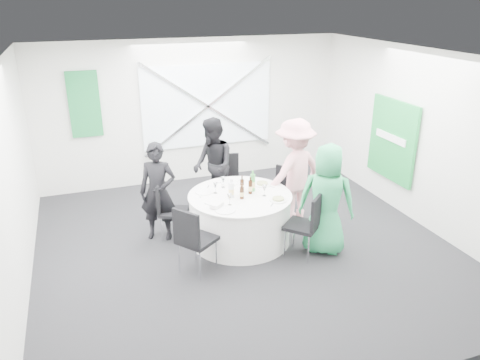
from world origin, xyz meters
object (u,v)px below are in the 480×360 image
object	(u,v)px
banquet_table	(240,218)
chair_back	(228,178)
chair_back_left	(168,206)
person_man_back_left	(158,192)
person_woman_green	(326,200)
chair_front_left	(193,236)
green_water_bottle	(253,183)
clear_water_bottle	(231,190)
chair_front_right	(308,221)
chair_back_right	(281,188)
person_woman_pink	(294,172)
person_man_back	(213,166)

from	to	relation	value
banquet_table	chair_back	bearing A→B (deg)	80.98
chair_back_left	person_man_back_left	xyz separation A→B (m)	(-0.14, 0.05, 0.24)
chair_back_left	person_woman_green	xyz separation A→B (m)	(2.06, -1.16, 0.29)
chair_front_left	chair_back	bearing A→B (deg)	-67.52
person_woman_green	chair_front_left	bearing A→B (deg)	32.86
chair_back	green_water_bottle	size ratio (longest dim) A/B	3.00
person_woman_green	green_water_bottle	xyz separation A→B (m)	(-0.83, 0.79, 0.07)
banquet_table	clear_water_bottle	size ratio (longest dim) A/B	5.32
chair_front_right	chair_front_left	xyz separation A→B (m)	(-1.65, 0.11, 0.00)
chair_back	chair_back_left	world-z (taller)	chair_back
chair_back_right	chair_front_right	size ratio (longest dim) A/B	0.86
chair_back_left	chair_front_left	distance (m)	1.13
person_woman_pink	person_man_back	bearing A→B (deg)	-54.96
person_man_back_left	person_woman_pink	world-z (taller)	person_woman_pink
chair_back_left	chair_back_right	bearing A→B (deg)	-60.17
chair_back_right	person_woman_green	distance (m)	1.40
chair_front_right	person_woman_green	world-z (taller)	person_woman_green
green_water_bottle	clear_water_bottle	bearing A→B (deg)	-162.38
chair_front_right	person_woman_pink	world-z (taller)	person_woman_pink
chair_back_right	person_woman_green	world-z (taller)	person_woman_green
chair_front_right	chair_front_left	size ratio (longest dim) A/B	0.99
chair_back	chair_back_left	bearing A→B (deg)	-140.38
chair_back_left	person_man_back	distance (m)	1.23
person_woman_pink	person_woman_green	distance (m)	1.06
chair_front_right	chair_front_left	distance (m)	1.65
person_man_back	person_woman_green	distance (m)	2.21
person_man_back	person_man_back_left	bearing A→B (deg)	-60.61
banquet_table	person_man_back	distance (m)	1.27
person_man_back	green_water_bottle	distance (m)	1.15
chair_back_left	person_woman_green	distance (m)	2.38
chair_back_left	person_man_back_left	distance (m)	0.28
clear_water_bottle	person_woman_green	bearing A→B (deg)	-28.91
banquet_table	chair_back_left	world-z (taller)	chair_back_left
chair_back_right	chair_front_right	xyz separation A→B (m)	(-0.24, -1.43, 0.09)
person_man_back_left	green_water_bottle	bearing A→B (deg)	6.73
banquet_table	chair_back	xyz separation A→B (m)	(0.18, 1.15, 0.20)
person_woman_green	clear_water_bottle	bearing A→B (deg)	4.92
chair_front_right	person_man_back_left	size ratio (longest dim) A/B	0.63
banquet_table	green_water_bottle	size ratio (longest dim) A/B	4.76
person_man_back	chair_back_right	bearing A→B (deg)	59.47
chair_front_right	person_man_back_left	bearing A→B (deg)	-77.67
person_man_back	clear_water_bottle	distance (m)	1.23
person_man_back_left	person_man_back	world-z (taller)	person_man_back
person_woman_pink	green_water_bottle	bearing A→B (deg)	-0.24
banquet_table	person_man_back	xyz separation A→B (m)	(-0.07, 1.19, 0.44)
person_woman_pink	clear_water_bottle	xyz separation A→B (m)	(-1.21, -0.39, 0.00)
chair_back	chair_back_right	bearing A→B (deg)	-23.32
chair_back_right	green_water_bottle	size ratio (longest dim) A/B	2.55
chair_front_right	chair_front_left	world-z (taller)	chair_front_left
person_man_back	clear_water_bottle	size ratio (longest dim) A/B	5.61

